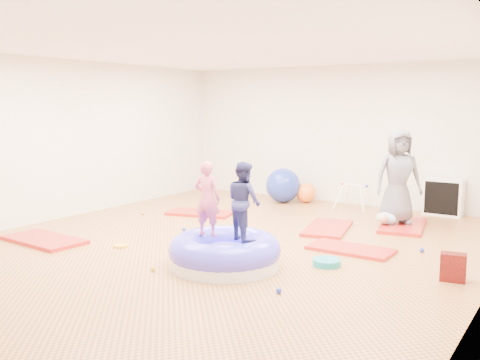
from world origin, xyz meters
The scene contains 19 objects.
room centered at (0.00, 0.00, 1.40)m, with size 7.01×8.01×2.81m.
gym_mat_front_left centered at (-2.34, -1.42, 0.03)m, with size 1.30×0.65×0.05m, color #A22818.
gym_mat_mid_left centered at (-1.64, 1.44, 0.02)m, with size 1.18×0.59×0.05m, color #A22818.
gym_mat_center_back centered at (0.85, 1.59, 0.03)m, with size 1.26×0.63×0.05m, color #A22818.
gym_mat_right centered at (1.64, 0.59, 0.02)m, with size 1.14×0.57×0.05m, color #A22818.
gym_mat_rear_right centered at (1.81, 2.45, 0.03)m, with size 1.33×0.66×0.06m, color #A22818.
inflatable_cushion centered at (0.60, -0.96, 0.17)m, with size 1.40×1.40×0.44m.
child_pink centered at (0.31, -0.93, 0.88)m, with size 0.35×0.23×0.96m, color #D55470.
child_navy centered at (0.83, -0.88, 0.89)m, with size 0.47×0.37×0.97m, color navy.
adult_caregiver centered at (1.70, 2.47, 0.83)m, with size 0.76×0.50×1.56m, color #585761.
infant centered at (1.59, 2.24, 0.16)m, with size 0.35×0.35×0.20m.
ball_pit_balls centered at (0.16, -0.20, 0.03)m, with size 5.05×2.71×0.07m.
exercise_ball_blue centered at (-0.95, 3.36, 0.36)m, with size 0.71×0.71×0.71m, color #1F32A3.
exercise_ball_orange centered at (-0.53, 3.60, 0.21)m, with size 0.42×0.42×0.42m, color orange.
infant_play_gym centered at (0.58, 3.42, 0.33)m, with size 0.65×0.62×0.50m.
cube_shelf centered at (2.14, 3.79, 0.34)m, with size 0.68×0.34×0.68m.
balance_disc centered at (1.64, -0.22, 0.04)m, with size 0.36×0.36×0.08m, color teal.
backpack centered at (3.10, 0.02, 0.16)m, with size 0.28×0.17×0.32m, color maroon.
yellow_toy centered at (-1.18, -1.00, 0.02)m, with size 0.21×0.21×0.03m, color gold.
Camera 1 is at (4.30, -6.26, 2.00)m, focal length 40.00 mm.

